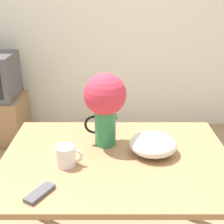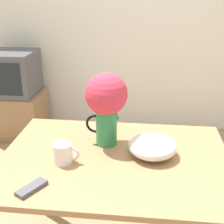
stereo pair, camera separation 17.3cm
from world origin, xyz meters
name	(u,v)px [view 1 (the left image)]	position (x,y,z in m)	size (l,w,h in m)	color
wall_back	(122,15)	(0.00, 2.03, 1.30)	(8.00, 0.05, 2.60)	silver
table	(118,174)	(-0.07, -0.07, 0.65)	(1.23, 0.90, 0.76)	#A3754C
flower_vase	(106,101)	(-0.14, 0.08, 1.02)	(0.24, 0.24, 0.42)	#2D844C
coffee_mug	(67,156)	(-0.33, -0.15, 0.81)	(0.14, 0.10, 0.11)	white
white_bowl	(154,144)	(0.13, -0.03, 0.81)	(0.26, 0.26, 0.11)	silver
remote_control	(41,193)	(-0.41, -0.40, 0.77)	(0.12, 0.16, 0.02)	#4C4C51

